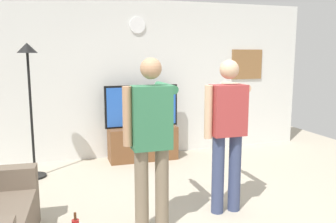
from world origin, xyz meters
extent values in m
cube|color=silver|center=(0.00, 2.95, 1.35)|extent=(6.40, 0.10, 2.70)
cube|color=brown|center=(-0.01, 2.60, 0.28)|extent=(1.15, 0.42, 0.56)
sphere|color=black|center=(-0.01, 2.38, 0.31)|extent=(0.04, 0.04, 0.04)
cube|color=black|center=(-0.01, 2.65, 0.92)|extent=(1.25, 0.06, 0.71)
cube|color=blue|center=(-0.01, 2.62, 0.92)|extent=(1.19, 0.01, 0.65)
cylinder|color=white|center=(-0.01, 2.89, 2.27)|extent=(0.27, 0.03, 0.27)
cube|color=olive|center=(2.12, 2.90, 1.59)|extent=(0.63, 0.04, 0.56)
cylinder|color=black|center=(-1.73, 2.22, 0.01)|extent=(0.32, 0.32, 0.03)
cylinder|color=black|center=(-1.73, 2.22, 0.92)|extent=(0.04, 0.04, 1.77)
cone|color=black|center=(-1.73, 2.22, 1.87)|extent=(0.28, 0.28, 0.14)
cylinder|color=#7A6B56|center=(-0.60, 0.19, 0.43)|extent=(0.14, 0.14, 0.86)
cylinder|color=#7A6B56|center=(-0.39, 0.19, 0.43)|extent=(0.14, 0.14, 0.86)
cube|color=#33724C|center=(-0.50, 0.19, 1.17)|extent=(0.39, 0.22, 0.63)
sphere|color=tan|center=(-0.50, 0.19, 1.65)|extent=(0.21, 0.21, 0.21)
cylinder|color=tan|center=(-0.74, 0.19, 1.20)|extent=(0.09, 0.09, 0.58)
cylinder|color=#33724C|center=(-0.26, 0.48, 1.44)|extent=(0.09, 0.58, 0.09)
cube|color=white|center=(-0.26, 0.80, 1.44)|extent=(0.04, 0.12, 0.04)
cylinder|color=#384266|center=(0.31, 0.34, 0.45)|extent=(0.14, 0.14, 0.90)
cylinder|color=#384266|center=(0.52, 0.34, 0.45)|extent=(0.14, 0.14, 0.90)
cube|color=#A53838|center=(0.42, 0.34, 1.18)|extent=(0.38, 0.22, 0.56)
sphere|color=tan|center=(0.42, 0.34, 1.62)|extent=(0.21, 0.21, 0.21)
cylinder|color=tan|center=(0.18, 0.34, 1.17)|extent=(0.09, 0.09, 0.58)
cylinder|color=tan|center=(0.65, 0.63, 1.41)|extent=(0.09, 0.58, 0.09)
cube|color=white|center=(0.65, 0.95, 1.41)|extent=(0.04, 0.12, 0.04)
cylinder|color=#4C2814|center=(-1.27, 0.02, 0.33)|extent=(0.02, 0.02, 0.07)
camera|label=1|loc=(-1.38, -3.09, 1.79)|focal=37.66mm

